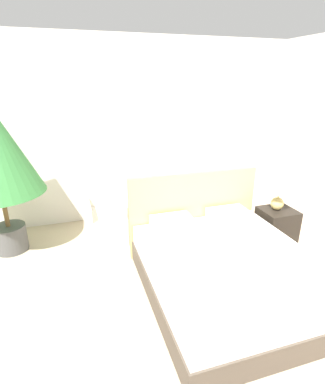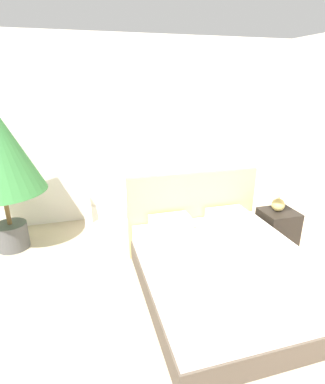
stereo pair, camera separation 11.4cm
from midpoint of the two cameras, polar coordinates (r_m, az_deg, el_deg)
The scene contains 6 objects.
wall_back at distance 5.02m, azimuth -5.51°, elevation 11.35°, with size 10.00×0.06×2.90m.
bed at distance 3.50m, azimuth 10.99°, elevation -14.14°, with size 1.78×2.05×1.12m.
armchair_near_window_left at distance 4.60m, azimuth -11.69°, elevation -5.45°, with size 0.59×0.72×0.82m.
armchair_near_window_right at distance 4.75m, azimuth -0.40°, elevation -4.09°, with size 0.65×0.77×0.82m.
nightstand at distance 4.61m, azimuth 20.15°, elevation -6.24°, with size 0.47×0.44×0.53m.
table_lamp at distance 4.38m, azimuth 20.74°, elevation 1.13°, with size 0.36×0.36×0.53m.
Camera 1 is at (-1.07, -1.32, 2.25)m, focal length 28.00 mm.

